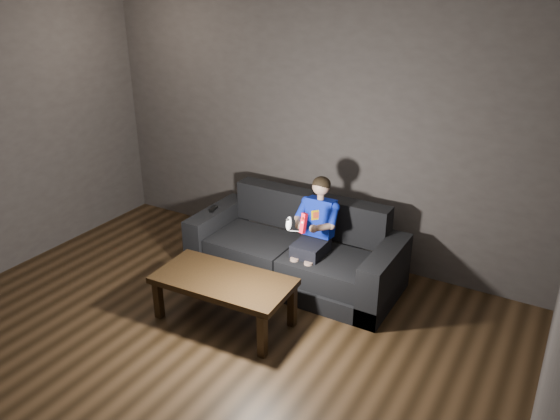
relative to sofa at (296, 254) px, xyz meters
The scene contains 10 objects.
floor 1.86m from the sofa, 95.16° to the right, with size 5.00×5.00×0.00m, color black.
back_wall 1.29m from the sofa, 103.97° to the left, with size 5.00×0.04×2.70m, color #36302F.
right_wall 3.16m from the sofa, 38.16° to the right, with size 0.04×5.00×2.70m, color #36302F.
ceiling 3.05m from the sofa, 95.16° to the right, with size 5.00×5.00×0.02m, color beige.
sofa is the anchor object (origin of this frame).
child 0.47m from the sofa, 14.01° to the right, with size 0.41×0.50×1.01m.
wii_remote_red 0.81m from the sofa, 55.02° to the right, with size 0.06×0.08×0.18m.
nunchuk_white 0.73m from the sofa, 69.27° to the right, with size 0.06×0.09×0.14m.
wii_remote_black 0.99m from the sofa, behind, with size 0.06×0.15×0.03m.
coffee_table 1.00m from the sofa, 100.35° to the right, with size 1.23×0.66×0.43m.
Camera 1 is at (2.45, -2.39, 2.85)m, focal length 35.00 mm.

